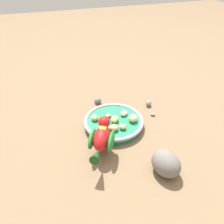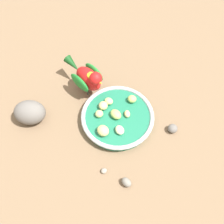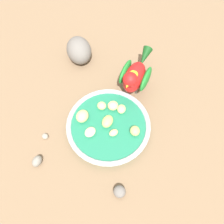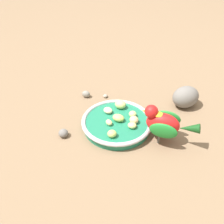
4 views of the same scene
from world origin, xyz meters
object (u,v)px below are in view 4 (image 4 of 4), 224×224
Objects in this scene: apple_piece_1 at (118,118)px; apple_piece_2 at (108,110)px; apple_piece_0 at (120,104)px; apple_piece_4 at (109,122)px; feeding_bowl at (117,123)px; rock_large at (186,97)px; apple_piece_7 at (134,120)px; parrot at (164,123)px; pebble_1 at (63,133)px; pebble_0 at (86,94)px; apple_piece_5 at (112,134)px; apple_piece_3 at (132,125)px; pebble_2 at (105,96)px; apple_piece_6 at (133,114)px.

apple_piece_1 is 1.20× the size of apple_piece_2.
apple_piece_0 is 0.09m from apple_piece_4.
rock_large is (-0.25, -0.08, 0.02)m from feeding_bowl.
apple_piece_7 is 0.18× the size of parrot.
rock_large is at bearing -155.65° from apple_piece_7.
pebble_1 is at bearing 23.48° from apple_piece_0.
apple_piece_7 is at bearing -13.87° from parrot.
apple_piece_7 is (-0.05, 0.02, 0.00)m from apple_piece_1.
apple_piece_2 is (0.02, -0.05, 0.02)m from feeding_bowl.
pebble_0 is at bearing -65.78° from feeding_bowl.
parrot is (-0.15, 0.01, 0.03)m from apple_piece_5.
apple_piece_1 reaches higher than apple_piece_4.
apple_piece_2 is 0.20m from parrot.
apple_piece_0 is at bearing 132.29° from pebble_0.
apple_piece_3 is 0.91× the size of pebble_0.
rock_large is (-0.28, -0.14, 0.00)m from apple_piece_5.
apple_piece_3 is 0.28× the size of rock_large.
apple_piece_5 is at bearing 86.91° from pebble_2.
pebble_1 is 1.71× the size of pebble_2.
apple_piece_1 is 0.20m from pebble_0.
feeding_bowl is at bearing 70.79° from apple_piece_0.
apple_piece_0 is 1.20× the size of apple_piece_2.
parrot is 9.34× the size of pebble_2.
pebble_2 is at bearing -129.84° from pebble_1.
apple_piece_1 is 1.27× the size of pebble_1.
apple_piece_5 is 0.31m from rock_large.
apple_piece_6 is (-0.03, 0.05, -0.00)m from apple_piece_0.
pebble_0 reaches higher than pebble_2.
parrot is 0.34m from pebble_0.
apple_piece_3 is at bearing 174.22° from pebble_1.
pebble_0 is (0.08, -0.18, -0.00)m from feeding_bowl.
apple_piece_3 is 0.22m from pebble_2.
pebble_0 is (0.11, -0.12, -0.03)m from apple_piece_0.
parrot is (-0.12, 0.08, 0.05)m from feeding_bowl.
pebble_2 is at bearing -94.19° from apple_piece_4.
apple_piece_2 is 0.08m from apple_piece_6.
rock_large is 3.21× the size of pebble_0.
apple_piece_0 is at bearing -109.21° from feeding_bowl.
feeding_bowl is at bearing 15.58° from apple_piece_6.
apple_piece_2 is at bearing -66.02° from feeding_bowl.
apple_piece_6 is 0.84× the size of pebble_1.
rock_large is 0.29m from pebble_2.
apple_piece_1 is at bearing -114.44° from apple_piece_5.
rock_large is (-0.20, -0.06, 0.00)m from apple_piece_6.
apple_piece_7 is (-0.07, 0.06, 0.00)m from apple_piece_2.
apple_piece_4 is 0.14m from pebble_1.
pebble_1 is at bearing 8.02° from apple_piece_6.
apple_piece_5 is at bearing 90.58° from apple_piece_4.
apple_piece_2 is 0.15m from pebble_0.
parrot reaches higher than apple_piece_6.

